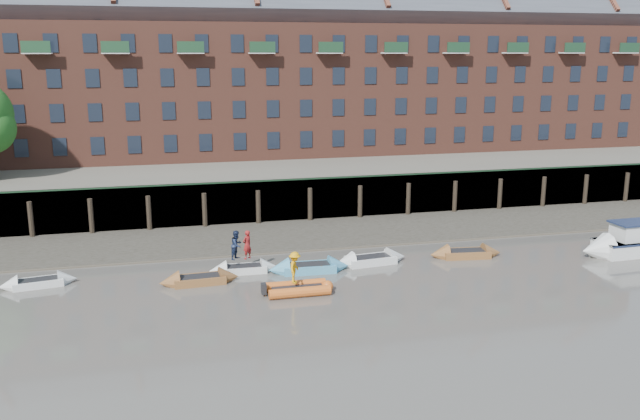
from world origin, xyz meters
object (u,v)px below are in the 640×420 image
object	(u,v)px
rowboat_2	(200,280)
motor_launch	(622,244)
rib_tender	(300,288)
rowboat_4	(309,268)
rowboat_6	(466,254)
rowboat_5	(371,260)
person_rower_b	(237,245)
person_rower_a	(247,245)
person_rib_crew	(295,268)
rowboat_0	(38,283)
rowboat_3	(244,269)

from	to	relation	value
rowboat_2	motor_launch	size ratio (longest dim) A/B	0.67
rowboat_2	rib_tender	size ratio (longest dim) A/B	1.24
rowboat_4	rowboat_6	xyz separation A→B (m)	(10.32, 0.48, -0.01)
rowboat_5	rib_tender	size ratio (longest dim) A/B	1.32
rowboat_2	rowboat_5	size ratio (longest dim) A/B	0.94
motor_launch	person_rower_b	distance (m)	24.50
rowboat_4	person_rower_a	distance (m)	3.91
rowboat_5	rib_tender	xyz separation A→B (m)	(-5.30, -4.06, 0.03)
motor_launch	person_rower_b	world-z (taller)	person_rower_b
rowboat_5	person_rib_crew	world-z (taller)	person_rib_crew
motor_launch	person_rib_crew	bearing A→B (deg)	3.19
person_rower_a	rowboat_2	bearing A→B (deg)	-10.63
rowboat_0	rowboat_6	bearing A→B (deg)	-10.50
rowboat_4	rowboat_5	bearing A→B (deg)	11.31
rowboat_3	person_rib_crew	distance (m)	4.92
rowboat_2	rowboat_5	distance (m)	10.56
rowboat_2	rowboat_4	bearing A→B (deg)	1.97
rowboat_6	person_rib_crew	size ratio (longest dim) A/B	2.73
rowboat_3	rowboat_4	xyz separation A→B (m)	(3.77, -0.83, 0.04)
rowboat_0	rib_tender	world-z (taller)	rowboat_0
rowboat_0	rowboat_5	distance (m)	19.25
rowboat_5	rowboat_6	world-z (taller)	rowboat_5
person_rower_a	motor_launch	bearing A→B (deg)	136.68
rowboat_3	motor_launch	world-z (taller)	motor_launch
rowboat_5	rib_tender	bearing A→B (deg)	-149.09
rowboat_2	rowboat_6	xyz separation A→B (m)	(16.78, 1.06, 0.01)
rowboat_3	motor_launch	distance (m)	24.12
rowboat_5	person_rower_a	xyz separation A→B (m)	(-7.57, 0.30, 1.42)
rowboat_0	motor_launch	bearing A→B (deg)	-13.22
rowboat_2	person_rib_crew	distance (m)	5.79
rib_tender	person_rower_b	size ratio (longest dim) A/B	2.10
rowboat_5	rowboat_0	bearing A→B (deg)	171.99
rowboat_3	person_rib_crew	world-z (taller)	person_rib_crew
person_rib_crew	rowboat_4	bearing A→B (deg)	-1.29
rowboat_2	person_rib_crew	size ratio (longest dim) A/B	2.60
rowboat_6	motor_launch	xyz separation A→B (m)	(9.92, -1.94, 0.46)
rowboat_2	rowboat_4	size ratio (longest dim) A/B	0.93
person_rower_b	person_rib_crew	bearing A→B (deg)	-111.00
rowboat_0	motor_launch	world-z (taller)	motor_launch
person_rower_b	rowboat_6	bearing A→B (deg)	-53.46
rowboat_5	person_rib_crew	distance (m)	6.99
rowboat_3	person_rib_crew	xyz separation A→B (m)	(2.21, -4.22, 1.25)
rowboat_4	rib_tender	distance (m)	3.66
rowboat_5	rib_tender	distance (m)	6.68
rowboat_6	motor_launch	size ratio (longest dim) A/B	0.71
rib_tender	person_rower_a	size ratio (longest dim) A/B	2.11
motor_launch	person_rower_a	world-z (taller)	person_rower_a
rowboat_6	person_rower_a	size ratio (longest dim) A/B	2.74
rowboat_4	motor_launch	distance (m)	20.30
rowboat_0	person_rib_crew	xyz separation A→B (m)	(13.66, -4.50, 1.25)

